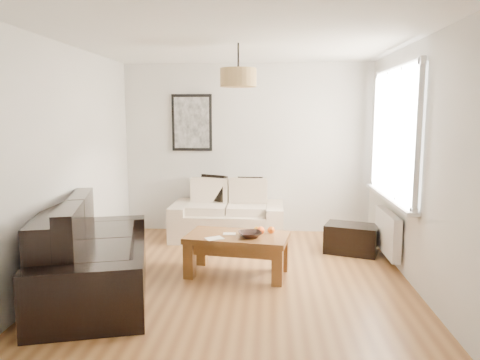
# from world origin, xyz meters

# --- Properties ---
(floor) EXTENTS (4.50, 4.50, 0.00)m
(floor) POSITION_xyz_m (0.00, 0.00, 0.00)
(floor) COLOR brown
(floor) RESTS_ON ground
(ceiling) EXTENTS (3.80, 4.50, 0.00)m
(ceiling) POSITION_xyz_m (0.00, 0.00, 2.60)
(ceiling) COLOR white
(ceiling) RESTS_ON floor
(wall_back) EXTENTS (3.80, 0.04, 2.60)m
(wall_back) POSITION_xyz_m (0.00, 2.25, 1.30)
(wall_back) COLOR silver
(wall_back) RESTS_ON floor
(wall_front) EXTENTS (3.80, 0.04, 2.60)m
(wall_front) POSITION_xyz_m (0.00, -2.25, 1.30)
(wall_front) COLOR silver
(wall_front) RESTS_ON floor
(wall_left) EXTENTS (0.04, 4.50, 2.60)m
(wall_left) POSITION_xyz_m (-1.90, 0.00, 1.30)
(wall_left) COLOR silver
(wall_left) RESTS_ON floor
(wall_right) EXTENTS (0.04, 4.50, 2.60)m
(wall_right) POSITION_xyz_m (1.90, 0.00, 1.30)
(wall_right) COLOR silver
(wall_right) RESTS_ON floor
(window_bay) EXTENTS (0.14, 1.90, 1.60)m
(window_bay) POSITION_xyz_m (1.86, 0.80, 1.60)
(window_bay) COLOR white
(window_bay) RESTS_ON wall_right
(radiator) EXTENTS (0.10, 0.90, 0.52)m
(radiator) POSITION_xyz_m (1.82, 0.80, 0.38)
(radiator) COLOR white
(radiator) RESTS_ON wall_right
(poster) EXTENTS (0.62, 0.04, 0.87)m
(poster) POSITION_xyz_m (-0.85, 2.22, 1.70)
(poster) COLOR black
(poster) RESTS_ON wall_back
(pendant_shade) EXTENTS (0.40, 0.40, 0.20)m
(pendant_shade) POSITION_xyz_m (0.00, 0.30, 2.23)
(pendant_shade) COLOR tan
(pendant_shade) RESTS_ON ceiling
(loveseat_cream) EXTENTS (1.65, 0.91, 0.81)m
(loveseat_cream) POSITION_xyz_m (-0.26, 1.78, 0.41)
(loveseat_cream) COLOR beige
(loveseat_cream) RESTS_ON floor
(sofa_leather) EXTENTS (1.50, 2.24, 0.89)m
(sofa_leather) POSITION_xyz_m (-1.43, -0.39, 0.44)
(sofa_leather) COLOR black
(sofa_leather) RESTS_ON floor
(coffee_table) EXTENTS (1.23, 0.80, 0.47)m
(coffee_table) POSITION_xyz_m (-0.01, 0.25, 0.23)
(coffee_table) COLOR brown
(coffee_table) RESTS_ON floor
(ottoman) EXTENTS (0.77, 0.62, 0.38)m
(ottoman) POSITION_xyz_m (1.45, 1.16, 0.19)
(ottoman) COLOR black
(ottoman) RESTS_ON floor
(cushion_left) EXTENTS (0.42, 0.28, 0.40)m
(cushion_left) POSITION_xyz_m (-0.50, 1.98, 0.72)
(cushion_left) COLOR black
(cushion_left) RESTS_ON loveseat_cream
(cushion_right) EXTENTS (0.38, 0.14, 0.38)m
(cushion_right) POSITION_xyz_m (0.06, 1.98, 0.70)
(cushion_right) COLOR black
(cushion_right) RESTS_ON loveseat_cream
(fruit_bowl) EXTENTS (0.31, 0.31, 0.06)m
(fruit_bowl) POSITION_xyz_m (0.14, 0.16, 0.50)
(fruit_bowl) COLOR black
(fruit_bowl) RESTS_ON coffee_table
(orange_a) EXTENTS (0.10, 0.10, 0.09)m
(orange_a) POSITION_xyz_m (0.26, 0.31, 0.51)
(orange_a) COLOR #FF5B15
(orange_a) RESTS_ON fruit_bowl
(orange_b) EXTENTS (0.10, 0.10, 0.08)m
(orange_b) POSITION_xyz_m (0.38, 0.33, 0.51)
(orange_b) COLOR orange
(orange_b) RESTS_ON fruit_bowl
(orange_c) EXTENTS (0.08, 0.08, 0.07)m
(orange_c) POSITION_xyz_m (0.21, 0.35, 0.51)
(orange_c) COLOR orange
(orange_c) RESTS_ON fruit_bowl
(papers) EXTENTS (0.23, 0.21, 0.01)m
(papers) POSITION_xyz_m (-0.25, 0.07, 0.47)
(papers) COLOR silver
(papers) RESTS_ON coffee_table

